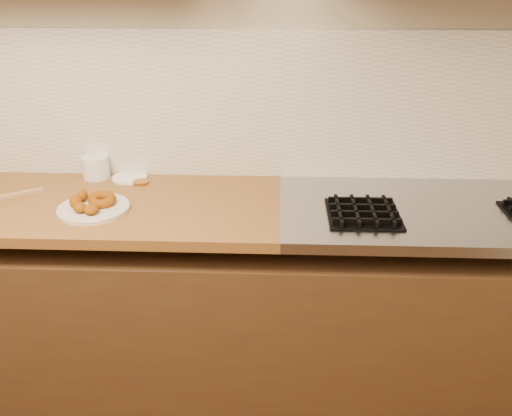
{
  "coord_description": "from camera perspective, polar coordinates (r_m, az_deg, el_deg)",
  "views": [
    {
      "loc": [
        0.48,
        -0.17,
        1.75
      ],
      "look_at": [
        0.41,
        1.59,
        0.93
      ],
      "focal_mm": 38.0,
      "sensor_mm": 36.0,
      "label": 1
    }
  ],
  "objects": [
    {
      "name": "wall_back",
      "position": [
        2.26,
        -10.37,
        14.37
      ],
      "size": [
        4.0,
        0.02,
        2.7
      ],
      "primitive_type": "cube",
      "color": "tan",
      "rests_on": "ground"
    },
    {
      "name": "backsplash",
      "position": [
        2.28,
        -10.14,
        10.61
      ],
      "size": [
        3.6,
        0.02,
        0.6
      ],
      "primitive_type": "cube",
      "color": "beige",
      "rests_on": "wall_back"
    },
    {
      "name": "tub_lid",
      "position": [
        2.35,
        -13.16,
        3.12
      ],
      "size": [
        0.16,
        0.16,
        0.01
      ],
      "primitive_type": "cylinder",
      "rotation": [
        0.0,
        0.0,
        -0.13
      ],
      "color": "white",
      "rests_on": "butcher_block"
    },
    {
      "name": "wooden_utensil",
      "position": [
        2.31,
        -23.65,
        1.36
      ],
      "size": [
        0.16,
        0.12,
        0.01
      ],
      "primitive_type": "cube",
      "rotation": [
        0.0,
        0.0,
        0.57
      ],
      "color": "#A67C4E",
      "rests_on": "butcher_block"
    },
    {
      "name": "donut_plate",
      "position": [
        2.08,
        -16.71,
        -0.04
      ],
      "size": [
        0.26,
        0.26,
        0.01
      ],
      "primitive_type": "cylinder",
      "color": "beige",
      "rests_on": "butcher_block"
    },
    {
      "name": "ring_donut",
      "position": [
        2.08,
        -15.89,
        0.85
      ],
      "size": [
        0.12,
        0.12,
        0.05
      ],
      "primitive_type": "torus",
      "rotation": [
        0.1,
        0.0,
        0.15
      ],
      "color": "#823E03",
      "rests_on": "donut_plate"
    },
    {
      "name": "plastic_tub",
      "position": [
        2.38,
        -16.51,
        4.15
      ],
      "size": [
        0.14,
        0.14,
        0.09
      ],
      "primitive_type": "cylinder",
      "rotation": [
        0.0,
        0.0,
        -0.3
      ],
      "color": "white",
      "rests_on": "butcher_block"
    },
    {
      "name": "base_cabinet",
      "position": [
        2.36,
        -10.13,
        -10.81
      ],
      "size": [
        3.6,
        0.6,
        0.77
      ],
      "primitive_type": "cube",
      "color": "#493118",
      "rests_on": "floor"
    },
    {
      "name": "fried_dough_chunks",
      "position": [
        2.08,
        -17.54,
        0.6
      ],
      "size": [
        0.14,
        0.18,
        0.04
      ],
      "color": "#823E03",
      "rests_on": "donut_plate"
    },
    {
      "name": "burner_grates",
      "position": [
        2.07,
        20.14,
        -0.56
      ],
      "size": [
        0.91,
        0.26,
        0.03
      ],
      "color": "black",
      "rests_on": "stovetop"
    },
    {
      "name": "stovetop",
      "position": [
        2.16,
        20.07,
        -0.4
      ],
      "size": [
        1.3,
        0.62,
        0.04
      ],
      "primitive_type": "cube",
      "color": "#9EA0A5",
      "rests_on": "base_cabinet"
    },
    {
      "name": "brass_jar_lid",
      "position": [
        2.28,
        -12.04,
        2.67
      ],
      "size": [
        0.08,
        0.08,
        0.01
      ],
      "primitive_type": "cylinder",
      "rotation": [
        0.0,
        0.0,
        -0.27
      ],
      "color": "#BE7A27",
      "rests_on": "butcher_block"
    }
  ]
}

